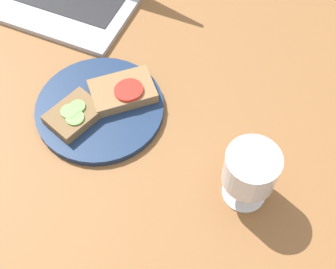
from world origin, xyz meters
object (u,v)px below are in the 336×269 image
sandwich_with_cucumber (74,115)px  plate (100,108)px  sandwich_with_tomato (123,91)px  wine_glass (251,171)px

sandwich_with_cucumber → plate: bearing=55.8°
plate → sandwich_with_tomato: 5.51cm
sandwich_with_tomato → wine_glass: size_ratio=1.18×
sandwich_with_tomato → sandwich_with_cucumber: (-5.89, -8.34, -0.16)cm
plate → wine_glass: (30.33, -5.63, 7.27)cm
plate → wine_glass: bearing=-10.5°
sandwich_with_cucumber → wine_glass: wine_glass is taller
wine_glass → sandwich_with_tomato: bearing=160.3°
plate → sandwich_with_cucumber: 5.38cm
sandwich_with_tomato → sandwich_with_cucumber: 10.21cm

